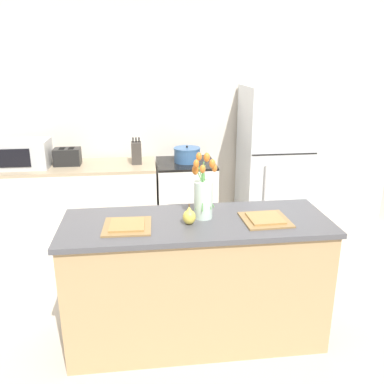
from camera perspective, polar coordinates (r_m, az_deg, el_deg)
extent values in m
plane|color=beige|center=(3.19, 0.58, -19.35)|extent=(10.00, 10.00, 0.00)
cube|color=silver|center=(4.55, -2.74, 10.79)|extent=(5.20, 0.08, 2.70)
cube|color=tan|center=(2.94, 0.61, -12.59)|extent=(1.76, 0.62, 0.88)
cube|color=#4C4C51|center=(2.73, 0.64, -4.38)|extent=(1.80, 0.66, 0.03)
cube|color=silver|center=(4.43, -15.97, -2.30)|extent=(1.68, 0.60, 0.88)
cube|color=tan|center=(4.29, -16.50, 3.39)|extent=(1.68, 0.60, 0.03)
cube|color=silver|center=(4.39, -0.86, -1.70)|extent=(0.60, 0.60, 0.89)
cube|color=black|center=(4.25, -0.89, 4.06)|extent=(0.60, 0.60, 0.02)
cube|color=black|center=(4.12, -0.40, -3.58)|extent=(0.42, 0.01, 0.29)
cube|color=silver|center=(4.47, 11.34, 3.63)|extent=(0.68, 0.64, 1.68)
cube|color=black|center=(4.12, 12.89, 5.18)|extent=(0.67, 0.01, 0.01)
cylinder|color=#B2B5B7|center=(4.18, 10.11, -1.17)|extent=(0.02, 0.02, 0.73)
cylinder|color=silver|center=(2.74, 1.59, -1.10)|extent=(0.13, 0.13, 0.26)
cylinder|color=#569E4C|center=(2.71, 1.90, 0.42)|extent=(0.12, 0.03, 0.26)
ellipsoid|color=orange|center=(2.67, 3.18, 3.37)|extent=(0.03, 0.03, 0.05)
cylinder|color=#569E4C|center=(2.73, 1.82, 1.04)|extent=(0.04, 0.06, 0.32)
ellipsoid|color=orange|center=(2.71, 2.10, 4.88)|extent=(0.04, 0.04, 0.06)
cylinder|color=#569E4C|center=(2.73, 1.30, 1.12)|extent=(0.03, 0.08, 0.33)
ellipsoid|color=orange|center=(2.72, 0.97, 4.98)|extent=(0.04, 0.04, 0.06)
cylinder|color=#569E4C|center=(2.72, 1.06, 0.15)|extent=(0.06, 0.02, 0.25)
ellipsoid|color=orange|center=(2.68, 0.49, 3.12)|extent=(0.04, 0.04, 0.07)
cylinder|color=#569E4C|center=(2.69, 1.18, 0.60)|extent=(0.07, 0.04, 0.30)
ellipsoid|color=orange|center=(2.63, 0.54, 3.97)|extent=(0.04, 0.04, 0.06)
cylinder|color=#569E4C|center=(2.68, 1.55, 0.30)|extent=(0.03, 0.10, 0.28)
ellipsoid|color=orange|center=(2.59, 1.50, 3.24)|extent=(0.04, 0.04, 0.06)
cylinder|color=#569E4C|center=(2.70, 1.78, 0.76)|extent=(0.09, 0.09, 0.30)
ellipsoid|color=orange|center=(2.62, 2.84, 4.03)|extent=(0.04, 0.04, 0.06)
ellipsoid|color=#E5CC4C|center=(2.66, -0.39, -3.53)|extent=(0.09, 0.09, 0.10)
cone|color=#E5CC4C|center=(2.64, -0.39, -2.41)|extent=(0.05, 0.05, 0.04)
cylinder|color=brown|center=(2.63, -0.39, -1.89)|extent=(0.01, 0.01, 0.02)
cube|color=olive|center=(2.66, -9.07, -4.79)|extent=(0.32, 0.32, 0.01)
cube|color=#A37A42|center=(2.65, -9.09, -4.55)|extent=(0.23, 0.23, 0.01)
cube|color=olive|center=(2.77, 10.26, -3.86)|extent=(0.32, 0.32, 0.01)
cube|color=#A37A42|center=(2.77, 10.27, -3.63)|extent=(0.23, 0.23, 0.01)
cube|color=black|center=(4.31, -17.08, 4.76)|extent=(0.26, 0.18, 0.17)
cube|color=black|center=(4.30, -17.79, 5.83)|extent=(0.05, 0.11, 0.01)
cube|color=black|center=(4.29, -16.59, 5.90)|extent=(0.05, 0.11, 0.01)
cube|color=black|center=(4.33, -18.94, 4.99)|extent=(0.02, 0.02, 0.02)
cylinder|color=#386093|center=(4.24, -0.71, 5.15)|extent=(0.27, 0.27, 0.14)
cylinder|color=#386093|center=(4.23, -0.71, 6.15)|extent=(0.28, 0.28, 0.01)
sphere|color=black|center=(4.22, -0.71, 6.40)|extent=(0.02, 0.02, 0.02)
cube|color=#B7BABC|center=(4.36, -22.47, 4.99)|extent=(0.48, 0.36, 0.27)
cube|color=black|center=(4.20, -23.66, 4.36)|extent=(0.29, 0.01, 0.18)
cube|color=#3D3833|center=(4.21, -7.79, 5.46)|extent=(0.10, 0.14, 0.22)
cylinder|color=black|center=(4.19, -8.28, 7.24)|extent=(0.01, 0.01, 0.05)
cylinder|color=black|center=(4.19, -7.87, 7.26)|extent=(0.01, 0.01, 0.05)
cylinder|color=black|center=(4.19, -7.45, 7.28)|extent=(0.01, 0.01, 0.05)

